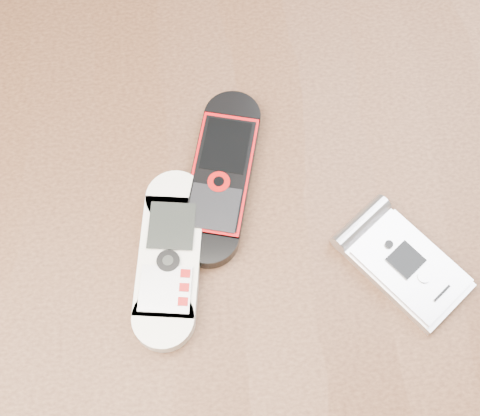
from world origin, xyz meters
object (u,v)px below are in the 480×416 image
table (235,257)px  nokia_black_red (221,175)px  nokia_white (170,257)px  motorola_razr (407,265)px

table → nokia_black_red: (-0.01, 0.03, 0.11)m
table → nokia_white: nokia_white is taller
nokia_white → motorola_razr: bearing=1.0°
table → nokia_white: size_ratio=8.71×
nokia_white → motorola_razr: size_ratio=1.36×
nokia_white → nokia_black_red: (0.04, 0.06, -0.00)m
table → motorola_razr: size_ratio=11.88×
nokia_black_red → table: bearing=-62.0°
table → motorola_razr: bearing=-23.9°
table → motorola_razr: motorola_razr is taller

